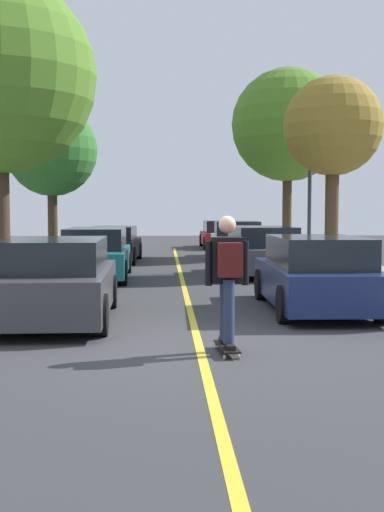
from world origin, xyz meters
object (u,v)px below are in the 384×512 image
(parked_car_left_far, at_px, (113,244))
(skateboarder, at_px, (228,273))
(parked_car_left_nearest, at_px, (53,281))
(street_tree_right_nearest, at_px, (333,128))
(skateboard, at_px, (227,347))
(parked_car_right_near, at_px, (262,251))
(fire_hydrant, at_px, (17,271))
(parked_car_left_near, at_px, (96,253))
(parked_car_right_farthest, at_px, (221,234))
(streetlamp, at_px, (310,170))
(parked_car_right_nearest, at_px, (316,274))
(street_tree_right_near, at_px, (288,125))
(parked_car_right_far, at_px, (236,240))
(street_tree_left_near, at_px, (52,151))

(parked_car_left_far, relative_size, skateboarder, 2.62)
(parked_car_left_nearest, xyz_separation_m, skateboarder, (2.71, -2.70, 0.38))
(street_tree_right_nearest, bearing_deg, skateboard, -111.02)
(parked_car_right_near, relative_size, fire_hydrant, 6.15)
(street_tree_right_nearest, height_order, skateboard, street_tree_right_nearest)
(parked_car_left_near, bearing_deg, parked_car_right_farthest, 72.22)
(parked_car_left_far, xyz_separation_m, parked_car_right_near, (4.72, -5.14, 0.05))
(skateboarder, bearing_deg, streetlamp, 72.90)
(parked_car_right_nearest, distance_m, fire_hydrant, 6.89)
(parked_car_right_nearest, relative_size, skateboard, 5.12)
(parked_car_left_near, relative_size, skateboard, 5.47)
(street_tree_right_near, bearing_deg, streetlamp, -93.21)
(parked_car_right_far, bearing_deg, street_tree_left_near, -160.66)
(parked_car_left_far, xyz_separation_m, streetlamp, (6.48, -3.42, 2.49))
(parked_car_right_farthest, relative_size, skateboard, 5.46)
(parked_car_right_farthest, xyz_separation_m, street_tree_right_nearest, (2.06, -13.82, 3.60))
(street_tree_left_near, bearing_deg, street_tree_right_nearest, -26.33)
(parked_car_left_far, distance_m, parked_car_right_far, 5.03)
(parked_car_right_near, distance_m, street_tree_left_near, 8.77)
(parked_car_left_far, height_order, street_tree_right_nearest, street_tree_right_nearest)
(parked_car_right_far, height_order, street_tree_right_nearest, street_tree_right_nearest)
(parked_car_left_far, bearing_deg, street_tree_right_near, 17.04)
(street_tree_right_nearest, height_order, fire_hydrant, street_tree_right_nearest)
(skateboarder, bearing_deg, street_tree_right_nearest, 69.06)
(parked_car_left_near, height_order, fire_hydrant, parked_car_left_near)
(parked_car_left_nearest, xyz_separation_m, parked_car_left_near, (-0.00, 7.03, 0.00))
(street_tree_right_nearest, bearing_deg, street_tree_right_near, 90.00)
(street_tree_right_near, relative_size, streetlamp, 1.41)
(parked_car_right_far, relative_size, street_tree_right_near, 0.57)
(parked_car_left_nearest, relative_size, streetlamp, 0.83)
(parked_car_left_near, bearing_deg, parked_car_left_far, 89.99)
(parked_car_left_nearest, xyz_separation_m, parked_car_left_far, (-0.00, 12.97, -0.05))
(parked_car_right_farthest, xyz_separation_m, street_tree_right_near, (2.06, -6.72, 4.56))
(parked_car_left_nearest, height_order, street_tree_right_nearest, street_tree_right_nearest)
(parked_car_right_nearest, relative_size, street_tree_right_near, 0.60)
(parked_car_right_nearest, distance_m, skateboard, 4.24)
(fire_hydrant, bearing_deg, parked_car_left_nearest, -69.31)
(parked_car_left_far, xyz_separation_m, street_tree_right_near, (6.78, 2.08, 4.59))
(parked_car_left_near, distance_m, parked_car_right_far, 9.01)
(parked_car_right_nearest, height_order, streetlamp, streetlamp)
(parked_car_right_far, relative_size, street_tree_left_near, 0.77)
(street_tree_right_near, height_order, streetlamp, street_tree_right_near)
(parked_car_right_near, bearing_deg, parked_car_right_nearest, -90.00)
(parked_car_left_nearest, height_order, parked_car_right_farthest, parked_car_left_nearest)
(parked_car_left_nearest, xyz_separation_m, parked_car_right_nearest, (4.72, 1.01, -0.01))
(street_tree_right_near, bearing_deg, parked_car_right_farthest, 107.03)
(parked_car_left_nearest, relative_size, fire_hydrant, 6.15)
(parked_car_left_far, bearing_deg, parked_car_left_near, -90.01)
(parked_car_right_nearest, xyz_separation_m, parked_car_right_near, (0.00, 6.82, 0.01))
(parked_car_left_nearest, xyz_separation_m, street_tree_right_nearest, (6.78, 7.95, 3.58))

